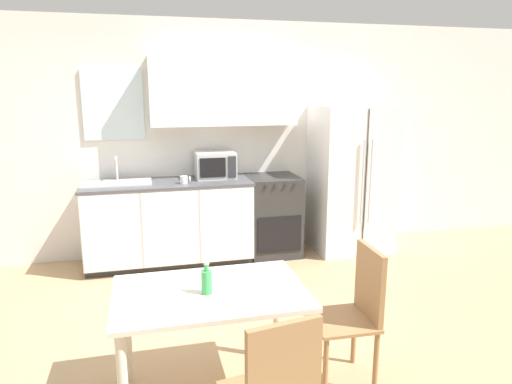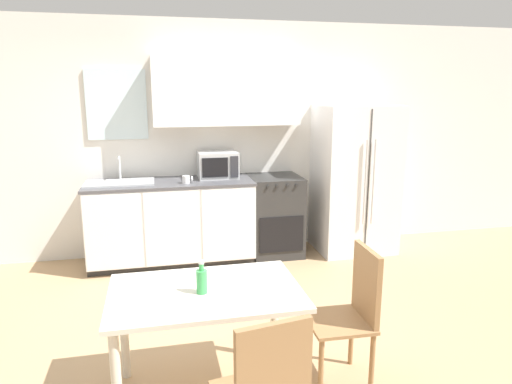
% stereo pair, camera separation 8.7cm
% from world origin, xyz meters
% --- Properties ---
extents(ground_plane, '(12.00, 12.00, 0.00)m').
position_xyz_m(ground_plane, '(0.00, 0.00, 0.00)').
color(ground_plane, tan).
extents(wall_back, '(12.00, 0.38, 2.70)m').
position_xyz_m(wall_back, '(0.05, 2.06, 1.45)').
color(wall_back, silver).
rests_on(wall_back, ground_plane).
extents(kitchen_counter, '(1.82, 0.67, 0.94)m').
position_xyz_m(kitchen_counter, '(-0.31, 1.74, 0.47)').
color(kitchen_counter, '#333333').
rests_on(kitchen_counter, ground_plane).
extents(oven_range, '(0.59, 0.63, 0.94)m').
position_xyz_m(oven_range, '(0.90, 1.76, 0.47)').
color(oven_range, '#2D2D2D').
rests_on(oven_range, ground_plane).
extents(refrigerator, '(0.90, 0.75, 1.75)m').
position_xyz_m(refrigerator, '(1.87, 1.71, 0.87)').
color(refrigerator, white).
rests_on(refrigerator, ground_plane).
extents(kitchen_sink, '(0.73, 0.39, 0.28)m').
position_xyz_m(kitchen_sink, '(-0.84, 1.75, 0.95)').
color(kitchen_sink, '#B7BABC').
rests_on(kitchen_sink, kitchen_counter).
extents(microwave, '(0.45, 0.37, 0.30)m').
position_xyz_m(microwave, '(0.24, 1.85, 1.08)').
color(microwave, '#B7BABC').
rests_on(microwave, kitchen_counter).
extents(coffee_mug, '(0.11, 0.08, 0.08)m').
position_xyz_m(coffee_mug, '(-0.14, 1.60, 0.98)').
color(coffee_mug, white).
rests_on(coffee_mug, kitchen_counter).
extents(dining_table, '(1.16, 0.75, 0.73)m').
position_xyz_m(dining_table, '(-0.19, -0.69, 0.62)').
color(dining_table, beige).
rests_on(dining_table, ground_plane).
extents(dining_chair_side, '(0.41, 0.41, 0.93)m').
position_xyz_m(dining_chair_side, '(0.77, -0.73, 0.54)').
color(dining_chair_side, '#997047').
rests_on(dining_chair_side, ground_plane).
extents(drink_bottle, '(0.07, 0.07, 0.20)m').
position_xyz_m(drink_bottle, '(-0.22, -0.72, 0.81)').
color(drink_bottle, '#3FB259').
rests_on(drink_bottle, dining_table).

